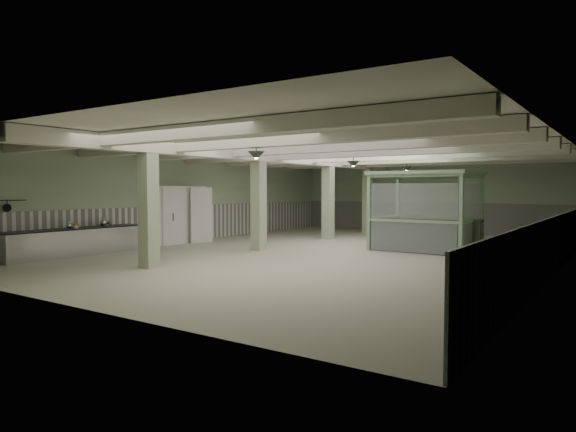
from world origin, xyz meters
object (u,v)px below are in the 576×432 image
Objects in this scene: guard_booth at (426,198)px; filing_cabinet at (477,236)px; walkin_cooler at (178,213)px; prep_counter at (75,242)px.

guard_booth reaches higher than filing_cabinet.
walkin_cooler is 9.71m from guard_booth.
walkin_cooler reaches higher than prep_counter.
guard_booth is 2.18m from filing_cabinet.
filing_cabinet is at bearing 19.23° from walkin_cooler.
walkin_cooler is at bearing -160.56° from filing_cabinet.
guard_booth reaches higher than walkin_cooler.
prep_counter is 1.85× the size of walkin_cooler.
guard_booth is (9.02, 3.52, 0.66)m from walkin_cooler.
guard_booth is at bearing 21.32° from walkin_cooler.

